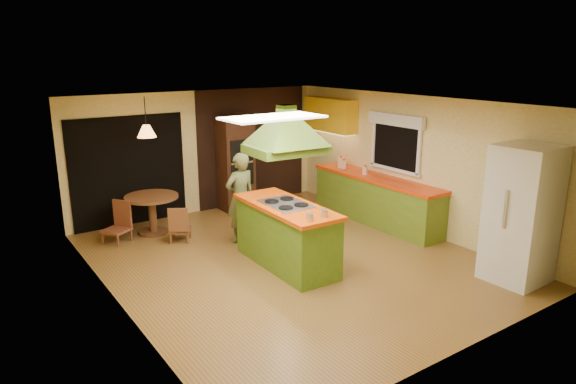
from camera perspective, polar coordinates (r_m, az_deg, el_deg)
ground at (r=8.37m, az=0.30°, el=-7.47°), size 6.50×6.50×0.00m
room_walls at (r=7.97m, az=0.31°, el=0.85°), size 5.50×6.50×6.50m
ceiling_plane at (r=7.76m, az=0.32°, el=9.83°), size 6.50×6.50×0.00m
brick_panel at (r=11.29m, az=-3.93°, el=5.09°), size 2.64×0.03×2.50m
nook_opening at (r=10.23m, az=-17.24°, el=2.23°), size 2.20×0.03×2.10m
right_counter at (r=10.15m, az=9.73°, el=-0.82°), size 0.62×3.05×0.92m
upper_cabinets at (r=11.11m, az=4.71°, el=8.56°), size 0.34×1.40×0.70m
window_right at (r=9.91m, az=11.90°, el=6.43°), size 0.12×1.35×1.06m
fluor_panel at (r=6.16m, az=-1.67°, el=8.28°), size 1.20×0.60×0.03m
kitchen_island at (r=7.98m, az=-0.18°, el=-4.76°), size 0.86×2.01×1.00m
range_hood at (r=7.57m, az=-0.19°, el=7.76°), size 1.16×0.87×0.80m
man at (r=8.96m, az=-5.33°, el=-0.63°), size 0.61×0.43×1.59m
refrigerator at (r=8.05m, az=24.55°, el=-2.26°), size 0.85×0.80×2.00m
wall_oven at (r=10.80m, az=-5.89°, el=3.26°), size 0.67×0.61×2.01m
dining_table at (r=9.69m, az=-14.87°, el=-1.62°), size 0.96×0.96×0.72m
chair_left at (r=9.44m, az=-18.58°, el=-3.27°), size 0.55×0.55×0.73m
chair_near at (r=9.25m, az=-11.94°, el=-3.43°), size 0.49×0.49×0.65m
pendant_lamp at (r=9.39m, az=-15.44°, el=6.54°), size 0.44×0.44×0.21m
canister_large at (r=10.71m, az=5.88°, el=3.25°), size 0.14×0.14×0.21m
canister_medium at (r=10.64m, az=6.22°, el=3.06°), size 0.14×0.14×0.17m
canister_small at (r=10.18m, az=8.57°, el=2.38°), size 0.12×0.12×0.15m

